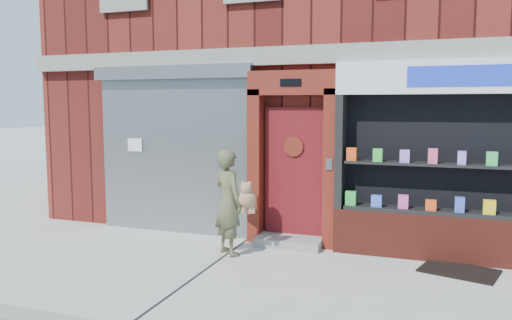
% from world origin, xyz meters
% --- Properties ---
extents(ground, '(80.00, 80.00, 0.00)m').
position_xyz_m(ground, '(0.00, 0.00, 0.00)').
color(ground, '#9E9E99').
rests_on(ground, ground).
extents(building, '(12.00, 8.16, 8.00)m').
position_xyz_m(building, '(-0.00, 5.99, 4.00)').
color(building, '#4A1410').
rests_on(building, ground).
extents(shutter_bay, '(3.10, 0.30, 3.04)m').
position_xyz_m(shutter_bay, '(-3.00, 1.93, 1.72)').
color(shutter_bay, gray).
rests_on(shutter_bay, ground).
extents(red_door_bay, '(1.52, 0.58, 2.90)m').
position_xyz_m(red_door_bay, '(-0.75, 1.86, 1.46)').
color(red_door_bay, '#621910').
rests_on(red_door_bay, ground).
extents(pharmacy_bay, '(3.50, 0.41, 3.00)m').
position_xyz_m(pharmacy_bay, '(1.75, 1.81, 1.37)').
color(pharmacy_bay, maroon).
rests_on(pharmacy_bay, ground).
extents(woman, '(0.84, 0.68, 1.66)m').
position_xyz_m(woman, '(-1.51, 0.96, 0.84)').
color(woman, brown).
rests_on(woman, ground).
extents(doormat, '(1.16, 0.95, 0.03)m').
position_xyz_m(doormat, '(1.86, 1.27, 0.01)').
color(doormat, black).
rests_on(doormat, ground).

